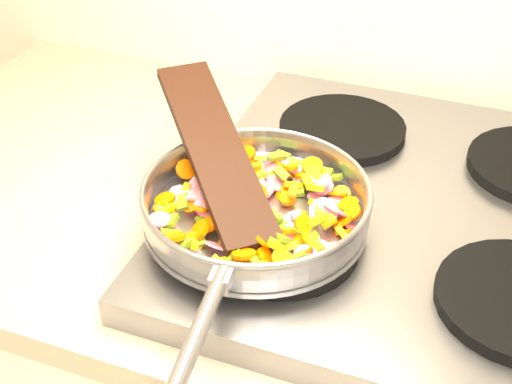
% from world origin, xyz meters
% --- Properties ---
extents(cooktop, '(0.60, 0.60, 0.04)m').
position_xyz_m(cooktop, '(-0.70, 1.67, 0.92)').
color(cooktop, '#939399').
rests_on(cooktop, counter_top).
extents(grate_fl, '(0.19, 0.19, 0.02)m').
position_xyz_m(grate_fl, '(-0.84, 1.52, 0.95)').
color(grate_fl, black).
rests_on(grate_fl, cooktop).
extents(grate_bl, '(0.19, 0.19, 0.02)m').
position_xyz_m(grate_bl, '(-0.84, 1.81, 0.95)').
color(grate_bl, black).
rests_on(grate_bl, cooktop).
extents(saute_pan, '(0.31, 0.48, 0.05)m').
position_xyz_m(saute_pan, '(-0.88, 1.54, 0.98)').
color(saute_pan, '#9E9EA5').
rests_on(saute_pan, grate_fl).
extents(vegetable_heap, '(0.26, 0.25, 0.05)m').
position_xyz_m(vegetable_heap, '(-0.88, 1.55, 0.98)').
color(vegetable_heap, olive).
rests_on(vegetable_heap, saute_pan).
extents(wooden_spatula, '(0.25, 0.27, 0.10)m').
position_xyz_m(wooden_spatula, '(-0.95, 1.58, 1.02)').
color(wooden_spatula, black).
rests_on(wooden_spatula, saute_pan).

